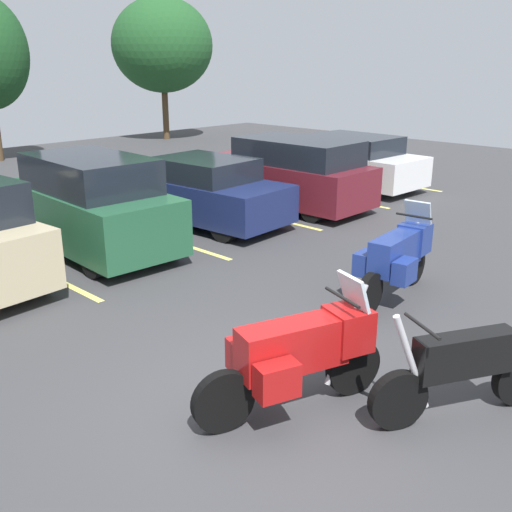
{
  "coord_description": "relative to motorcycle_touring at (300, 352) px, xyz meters",
  "views": [
    {
      "loc": [
        -4.17,
        -3.84,
        3.66
      ],
      "look_at": [
        1.61,
        1.71,
        0.98
      ],
      "focal_mm": 41.23,
      "sensor_mm": 36.0,
      "label": 1
    }
  ],
  "objects": [
    {
      "name": "car_white",
      "position": [
        10.24,
        6.74,
        0.07
      ],
      "size": [
        2.12,
        4.95,
        1.55
      ],
      "color": "white",
      "rests_on": "ground"
    },
    {
      "name": "motorcycle_second",
      "position": [
        3.6,
        0.96,
        0.0
      ],
      "size": [
        2.29,
        0.94,
        1.47
      ],
      "color": "black",
      "rests_on": "ground"
    },
    {
      "name": "car_navy",
      "position": [
        4.41,
        6.67,
        0.06
      ],
      "size": [
        2.1,
        4.52,
        1.54
      ],
      "color": "navy",
      "rests_on": "ground"
    },
    {
      "name": "tree_rear",
      "position": [
        13.49,
        19.64,
        3.61
      ],
      "size": [
        4.67,
        4.67,
        6.45
      ],
      "color": "#4C3823",
      "rests_on": "ground"
    },
    {
      "name": "car_maroon",
      "position": [
        7.05,
        6.31,
        0.19
      ],
      "size": [
        1.93,
        4.8,
        1.78
      ],
      "color": "maroon",
      "rests_on": "ground"
    },
    {
      "name": "motorcycle_touring",
      "position": [
        0.0,
        0.0,
        0.0
      ],
      "size": [
        2.21,
        1.14,
        1.46
      ],
      "color": "black",
      "rests_on": "ground"
    },
    {
      "name": "ground",
      "position": [
        -0.22,
        0.27,
        -0.74
      ],
      "size": [
        44.0,
        44.0,
        0.1
      ],
      "primitive_type": "cube",
      "color": "#38383A"
    },
    {
      "name": "car_green",
      "position": [
        1.5,
        6.62,
        0.25
      ],
      "size": [
        2.0,
        4.34,
        1.92
      ],
      "color": "#235638",
      "rests_on": "ground"
    },
    {
      "name": "motorcycle_third",
      "position": [
        1.08,
        -1.32,
        -0.13
      ],
      "size": [
        1.96,
        1.15,
        1.3
      ],
      "color": "black",
      "rests_on": "ground"
    }
  ]
}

